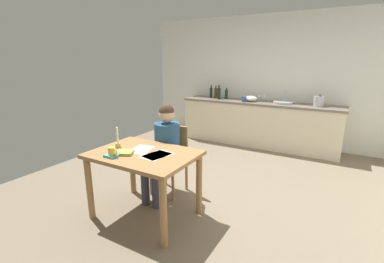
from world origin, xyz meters
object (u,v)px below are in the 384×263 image
at_px(chair_at_table, 171,156).
at_px(bottle_wine_red, 219,93).
at_px(person_seated, 164,145).
at_px(mixing_bowl, 251,99).
at_px(teacup_on_counter, 244,99).
at_px(book_cookery, 115,154).
at_px(bottle_vinegar, 216,93).
at_px(book_magazine, 124,152).
at_px(bottle_sauce, 226,94).
at_px(wine_glass_near_sink, 264,96).
at_px(bottle_oil, 211,92).
at_px(candlestick, 118,142).
at_px(dining_table, 144,163).
at_px(wine_glass_by_kettle, 259,95).
at_px(stovetop_kettle, 319,101).
at_px(coffee_mug, 112,152).
at_px(sink_unit, 283,102).

xyz_separation_m(chair_at_table, bottle_wine_red, (-0.46, 2.51, 0.53)).
xyz_separation_m(chair_at_table, person_seated, (0.00, -0.15, 0.18)).
relative_size(mixing_bowl, teacup_on_counter, 2.03).
height_order(book_cookery, bottle_vinegar, bottle_vinegar).
bearing_deg(bottle_vinegar, book_magazine, -81.29).
relative_size(bottle_wine_red, bottle_sauce, 1.23).
xyz_separation_m(bottle_wine_red, wine_glass_near_sink, (0.92, 0.22, -0.02)).
relative_size(person_seated, bottle_oil, 4.25).
height_order(candlestick, bottle_oil, bottle_oil).
bearing_deg(dining_table, candlestick, -178.64).
bearing_deg(wine_glass_near_sink, candlestick, -102.25).
relative_size(wine_glass_by_kettle, teacup_on_counter, 1.26).
relative_size(book_cookery, wine_glass_by_kettle, 1.30).
bearing_deg(book_cookery, teacup_on_counter, 86.35).
xyz_separation_m(dining_table, teacup_on_counter, (0.04, 3.07, 0.33)).
relative_size(book_cookery, stovetop_kettle, 0.91).
bearing_deg(bottle_vinegar, mixing_bowl, -6.60).
height_order(dining_table, bottle_oil, bottle_oil).
bearing_deg(wine_glass_near_sink, bottle_oil, -174.39).
bearing_deg(book_magazine, wine_glass_by_kettle, 58.13).
height_order(coffee_mug, book_cookery, coffee_mug).
relative_size(candlestick, mixing_bowl, 0.96).
xyz_separation_m(wine_glass_near_sink, teacup_on_counter, (-0.33, -0.30, -0.05)).
distance_m(chair_at_table, coffee_mug, 0.96).
height_order(book_cookery, bottle_oil, bottle_oil).
height_order(sink_unit, teacup_on_counter, sink_unit).
bearing_deg(coffee_mug, bottle_vinegar, 97.79).
bearing_deg(chair_at_table, bottle_sauce, 97.24).
height_order(dining_table, stovetop_kettle, stovetop_kettle).
bearing_deg(chair_at_table, sink_unit, 71.52).
distance_m(bottle_wine_red, stovetop_kettle, 1.95).
bearing_deg(sink_unit, person_seated, -107.49).
bearing_deg(mixing_bowl, teacup_on_counter, -135.99).
bearing_deg(coffee_mug, book_cookery, 103.28).
relative_size(person_seated, sink_unit, 3.32).
distance_m(sink_unit, mixing_bowl, 0.63).
bearing_deg(book_cookery, bottle_sauce, 94.11).
bearing_deg(candlestick, stovetop_kettle, 61.36).
bearing_deg(bottle_vinegar, wine_glass_by_kettle, 5.71).
xyz_separation_m(bottle_sauce, stovetop_kettle, (1.82, -0.04, -0.00)).
bearing_deg(bottle_oil, candlestick, -82.66).
relative_size(book_cookery, bottle_wine_red, 0.67).
bearing_deg(coffee_mug, wine_glass_by_kettle, 82.86).
bearing_deg(bottle_oil, book_magazine, -79.49).
bearing_deg(bottle_oil, person_seated, -75.77).
bearing_deg(chair_at_table, dining_table, -82.42).
xyz_separation_m(bottle_wine_red, wine_glass_by_kettle, (0.81, 0.22, -0.02)).
xyz_separation_m(bottle_sauce, teacup_on_counter, (0.46, -0.19, -0.05)).
bearing_deg(book_cookery, person_seated, 81.02).
relative_size(book_magazine, mixing_bowl, 0.74).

